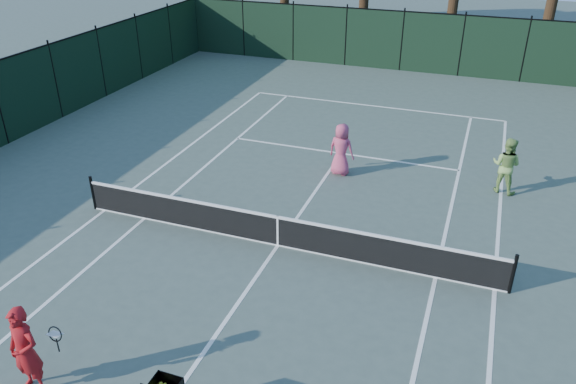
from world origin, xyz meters
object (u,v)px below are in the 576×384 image
(coach, at_px, (25,351))
(loose_ball_midcourt, at_px, (150,384))
(player_green, at_px, (506,165))
(player_pink, at_px, (341,149))

(coach, relative_size, loose_ball_midcourt, 27.26)
(coach, relative_size, player_green, 1.04)
(player_pink, relative_size, loose_ball_midcourt, 25.73)
(coach, height_order, loose_ball_midcourt, coach)
(player_green, bearing_deg, player_pink, 24.02)
(coach, bearing_deg, loose_ball_midcourt, 26.89)
(loose_ball_midcourt, bearing_deg, player_green, 60.51)
(coach, height_order, player_pink, coach)
(coach, height_order, player_green, coach)
(player_pink, bearing_deg, coach, 84.26)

